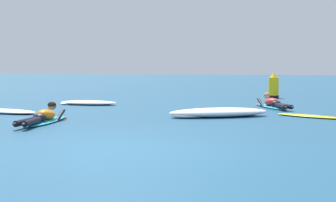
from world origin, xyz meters
The scene contains 8 objects.
ground_plane centered at (0.00, 10.00, 0.00)m, with size 120.00×120.00×0.00m, color navy.
surfer_near centered at (-2.90, 2.83, 0.14)m, with size 0.64×2.66×0.54m.
surfer_far centered at (2.87, 8.02, 0.14)m, with size 1.23×2.53×0.54m.
drifting_surfboard centered at (3.75, 5.39, 0.03)m, with size 1.90×1.41×0.16m.
whitewater_front centered at (-5.09, 4.83, 0.06)m, with size 2.28×1.20×0.12m.
whitewater_mid_left centered at (1.26, 5.01, 0.12)m, with size 2.93×1.86×0.26m.
whitewater_mid_right centered at (-3.72, 8.10, 0.07)m, with size 2.15×0.88×0.16m.
channel_marker_buoy centered at (3.13, 12.96, 0.47)m, with size 0.47×0.47×1.15m.
Camera 1 is at (2.11, -7.37, 1.39)m, focal length 47.72 mm.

